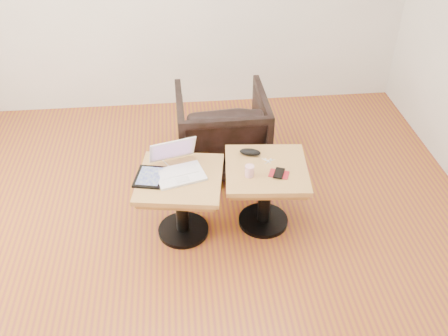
{
  "coord_description": "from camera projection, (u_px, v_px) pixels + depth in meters",
  "views": [
    {
      "loc": [
        0.03,
        -2.37,
        2.59
      ],
      "look_at": [
        0.3,
        0.31,
        0.56
      ],
      "focal_mm": 40.0,
      "sensor_mm": 36.0,
      "label": 1
    }
  ],
  "objects": [
    {
      "name": "laptop",
      "position": [
        177.0,
        167.0,
        3.39
      ],
      "size": [
        0.39,
        0.39,
        0.21
      ],
      "rotation": [
        0.0,
        0.0,
        0.27
      ],
      "color": "white",
      "rests_on": "side_table_left"
    },
    {
      "name": "side_table_right",
      "position": [
        266.0,
        182.0,
        3.53
      ],
      "size": [
        0.61,
        0.61,
        0.51
      ],
      "rotation": [
        0.0,
        0.0,
        -0.09
      ],
      "color": "black",
      "rests_on": "ground"
    },
    {
      "name": "tablet",
      "position": [
        150.0,
        177.0,
        3.36
      ],
      "size": [
        0.24,
        0.27,
        0.02
      ],
      "rotation": [
        0.0,
        0.0,
        -0.22
      ],
      "color": "black",
      "rests_on": "side_table_left"
    },
    {
      "name": "earbuds_tangle",
      "position": [
        268.0,
        160.0,
        3.51
      ],
      "size": [
        0.08,
        0.05,
        0.02
      ],
      "color": "white",
      "rests_on": "side_table_right"
    },
    {
      "name": "striped_cup",
      "position": [
        249.0,
        171.0,
        3.36
      ],
      "size": [
        0.08,
        0.08,
        0.08
      ],
      "primitive_type": "cylinder",
      "rotation": [
        0.0,
        0.0,
        0.24
      ],
      "color": "#D85E76",
      "rests_on": "side_table_right"
    },
    {
      "name": "armchair",
      "position": [
        222.0,
        130.0,
        4.16
      ],
      "size": [
        0.74,
        0.76,
        0.68
      ],
      "primitive_type": "imported",
      "rotation": [
        0.0,
        0.0,
        3.16
      ],
      "color": "black",
      "rests_on": "ground"
    },
    {
      "name": "glasses_case",
      "position": [
        250.0,
        152.0,
        3.56
      ],
      "size": [
        0.17,
        0.11,
        0.05
      ],
      "primitive_type": "ellipsoid",
      "rotation": [
        0.0,
        0.0,
        -0.28
      ],
      "color": "black",
      "rests_on": "side_table_right"
    },
    {
      "name": "side_table_left",
      "position": [
        181.0,
        191.0,
        3.45
      ],
      "size": [
        0.65,
        0.65,
        0.51
      ],
      "rotation": [
        0.0,
        0.0,
        -0.16
      ],
      "color": "black",
      "rests_on": "ground"
    },
    {
      "name": "room_shell",
      "position": [
        174.0,
        88.0,
        2.62
      ],
      "size": [
        4.52,
        4.52,
        2.71
      ],
      "color": "maroon",
      "rests_on": "ground"
    },
    {
      "name": "phone_on_sleeve",
      "position": [
        279.0,
        174.0,
        3.39
      ],
      "size": [
        0.16,
        0.13,
        0.02
      ],
      "rotation": [
        0.0,
        0.0,
        -0.38
      ],
      "color": "#A32318",
      "rests_on": "side_table_right"
    },
    {
      "name": "charging_adapter",
      "position": [
        157.0,
        155.0,
        3.56
      ],
      "size": [
        0.04,
        0.04,
        0.02
      ],
      "primitive_type": "cube",
      "rotation": [
        0.0,
        0.0,
        0.07
      ],
      "color": "white",
      "rests_on": "side_table_left"
    }
  ]
}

